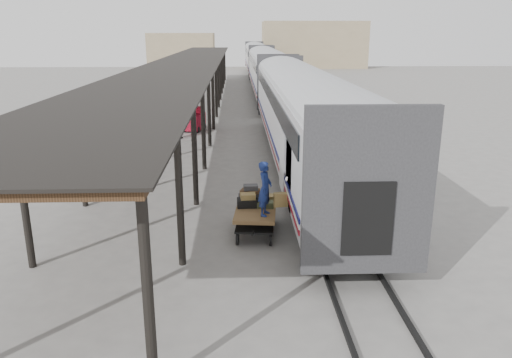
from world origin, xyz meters
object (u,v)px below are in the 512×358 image
Objects in this scene: luggage_tug at (194,120)px; pedestrian at (179,125)px; baggage_cart at (256,214)px; porter at (265,189)px.

pedestrian is (-0.74, -2.51, 0.15)m from luggage_tug.
luggage_tug is at bearing -84.90° from pedestrian.
pedestrian is (-4.08, 14.89, 0.19)m from baggage_cart.
luggage_tug is 1.15× the size of porter.
luggage_tug is 18.43m from porter.
porter is (3.59, -18.05, 1.00)m from luggage_tug.
luggage_tug is at bearing 28.13° from porter.
baggage_cart is 1.31× the size of luggage_tug.
luggage_tug reaches higher than baggage_cart.
pedestrian is (-4.33, 15.54, -0.85)m from porter.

